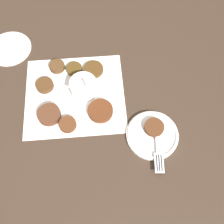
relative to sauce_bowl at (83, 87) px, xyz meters
name	(u,v)px	position (x,y,z in m)	size (l,w,h in m)	color
ground_plane	(70,89)	(0.05, -0.02, -0.03)	(4.00, 4.00, 0.00)	#38281E
napkin	(75,95)	(0.03, 0.01, -0.03)	(0.39, 0.36, 0.00)	white
sauce_bowl	(83,87)	(0.00, 0.00, 0.00)	(0.10, 0.09, 0.10)	white
fritter_0	(45,85)	(0.13, -0.05, -0.01)	(0.06, 0.06, 0.02)	#4C2F18
fritter_1	(74,69)	(0.02, -0.09, -0.02)	(0.06, 0.06, 0.01)	#4A3514
fritter_2	(68,124)	(0.07, 0.12, -0.01)	(0.06, 0.06, 0.02)	#56301A
fritter_3	(100,111)	(-0.04, 0.10, -0.01)	(0.09, 0.09, 0.02)	#552B16
fritter_4	(49,115)	(0.13, 0.07, -0.01)	(0.08, 0.08, 0.02)	#512E1D
fritter_5	(93,69)	(-0.05, -0.08, -0.02)	(0.07, 0.07, 0.01)	#4C3116
fritter_6	(57,66)	(0.08, -0.12, -0.01)	(0.06, 0.06, 0.02)	#4E331C
serving_plate	(152,135)	(-0.19, 0.22, -0.02)	(0.17, 0.17, 0.02)	white
fritter_on_plate	(154,127)	(-0.20, 0.20, 0.00)	(0.06, 0.06, 0.01)	#512D19
fork	(158,153)	(-0.19, 0.28, -0.01)	(0.06, 0.17, 0.00)	silver
extra_saucer	(9,48)	(0.25, -0.25, -0.02)	(0.17, 0.17, 0.01)	white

